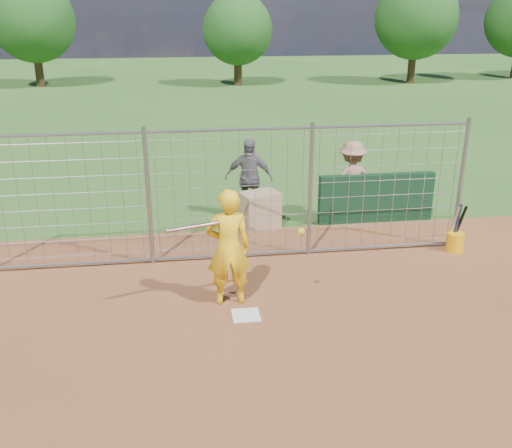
{
  "coord_description": "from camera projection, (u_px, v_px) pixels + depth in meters",
  "views": [
    {
      "loc": [
        -0.93,
        -7.99,
        4.53
      ],
      "look_at": [
        0.3,
        0.8,
        1.15
      ],
      "focal_mm": 40.0,
      "sensor_mm": 36.0,
      "label": 1
    }
  ],
  "objects": [
    {
      "name": "infield_dirt",
      "position": [
        277.0,
        441.0,
        6.34
      ],
      "size": [
        18.0,
        18.0,
        0.0
      ],
      "primitive_type": "plane",
      "color": "brown",
      "rests_on": "ground"
    },
    {
      "name": "ground",
      "position": [
        244.0,
        310.0,
        9.12
      ],
      "size": [
        100.0,
        100.0,
        0.0
      ],
      "primitive_type": "plane",
      "color": "#2D591E",
      "rests_on": "ground"
    },
    {
      "name": "bucket_with_bats",
      "position": [
        455.0,
        239.0,
        11.24
      ],
      "size": [
        0.34,
        0.38,
        0.98
      ],
      "color": "#FDAB0D",
      "rests_on": "ground"
    },
    {
      "name": "backstop_fence",
      "position": [
        231.0,
        196.0,
        10.53
      ],
      "size": [
        9.08,
        0.08,
        2.6
      ],
      "color": "gray",
      "rests_on": "ground"
    },
    {
      "name": "bystander_c",
      "position": [
        351.0,
        181.0,
        12.75
      ],
      "size": [
        1.21,
        0.75,
        1.8
      ],
      "primitive_type": "imported",
      "rotation": [
        0.0,
        0.0,
        3.22
      ],
      "color": "#987053",
      "rests_on": "ground"
    },
    {
      "name": "batter",
      "position": [
        228.0,
        248.0,
        9.01
      ],
      "size": [
        0.73,
        0.49,
        1.94
      ],
      "primitive_type": "imported",
      "rotation": [
        0.0,
        0.0,
        3.18
      ],
      "color": "yellow",
      "rests_on": "ground"
    },
    {
      "name": "equipment_in_play",
      "position": [
        219.0,
        228.0,
        8.6
      ],
      "size": [
        2.11,
        0.36,
        0.18
      ],
      "color": "silver",
      "rests_on": "ground"
    },
    {
      "name": "dugout_wall",
      "position": [
        376.0,
        198.0,
        12.7
      ],
      "size": [
        2.6,
        0.2,
        1.1
      ],
      "primitive_type": "cube",
      "color": "#11381E",
      "rests_on": "ground"
    },
    {
      "name": "equipment_bin",
      "position": [
        260.0,
        210.0,
        12.41
      ],
      "size": [
        0.94,
        0.78,
        0.8
      ],
      "primitive_type": "cube",
      "rotation": [
        0.0,
        0.0,
        0.34
      ],
      "color": "tan",
      "rests_on": "ground"
    },
    {
      "name": "tree_line",
      "position": [
        239.0,
        22.0,
        34.25
      ],
      "size": [
        44.66,
        6.72,
        6.48
      ],
      "color": "#3F2B19",
      "rests_on": "ground"
    },
    {
      "name": "bystander_b",
      "position": [
        249.0,
        179.0,
        12.82
      ],
      "size": [
        1.15,
        0.65,
        1.85
      ],
      "primitive_type": "imported",
      "rotation": [
        0.0,
        0.0,
        -0.2
      ],
      "color": "#5D5E63",
      "rests_on": "ground"
    },
    {
      "name": "home_plate",
      "position": [
        246.0,
        315.0,
        8.93
      ],
      "size": [
        0.43,
        0.43,
        0.02
      ],
      "primitive_type": "cube",
      "color": "silver",
      "rests_on": "ground"
    }
  ]
}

